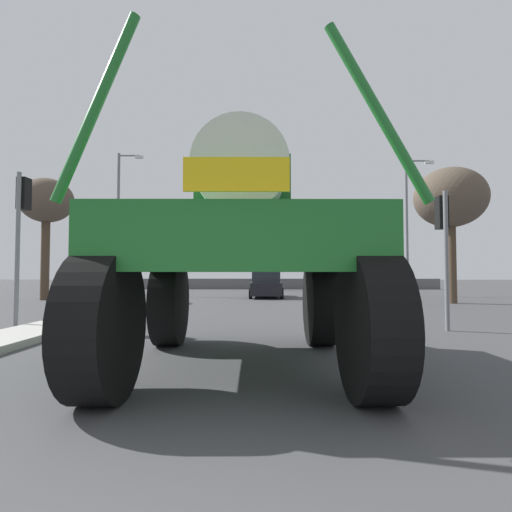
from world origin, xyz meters
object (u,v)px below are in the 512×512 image
at_px(bare_tree_left, 46,203).
at_px(bare_tree_right, 450,199).
at_px(streetlight_far_left, 120,217).
at_px(sedan_ahead, 266,285).
at_px(bare_tree_far_center, 276,222).
at_px(traffic_signal_near_left, 22,215).
at_px(traffic_signal_near_right, 443,229).
at_px(oversize_sprayer, 242,252).
at_px(streetlight_far_right, 409,220).

relative_size(bare_tree_left, bare_tree_right, 1.00).
bearing_deg(bare_tree_right, streetlight_far_left, 160.88).
distance_m(sedan_ahead, bare_tree_far_center, 9.79).
distance_m(traffic_signal_near_left, bare_tree_right, 17.58).
xyz_separation_m(sedan_ahead, traffic_signal_near_right, (4.47, -13.00, 1.84)).
xyz_separation_m(traffic_signal_near_left, bare_tree_far_center, (7.25, 21.55, 2.47)).
distance_m(traffic_signal_near_left, bare_tree_left, 11.96).
bearing_deg(traffic_signal_near_left, oversize_sprayer, -33.85).
bearing_deg(streetlight_far_right, sedan_ahead, -170.27).
relative_size(sedan_ahead, streetlight_far_left, 0.45).
height_order(streetlight_far_left, streetlight_far_right, streetlight_far_left).
height_order(oversize_sprayer, traffic_signal_near_left, oversize_sprayer).
distance_m(oversize_sprayer, streetlight_far_right, 20.89).
height_order(traffic_signal_near_left, streetlight_far_right, streetlight_far_right).
xyz_separation_m(oversize_sprayer, streetlight_far_left, (-8.91, 19.04, 3.20)).
distance_m(sedan_ahead, traffic_signal_near_right, 13.87).
xyz_separation_m(streetlight_far_left, bare_tree_far_center, (10.19, 6.52, 0.44)).
distance_m(streetlight_far_right, bare_tree_far_center, 10.62).
bearing_deg(streetlight_far_left, traffic_signal_near_right, -47.46).
bearing_deg(bare_tree_right, bare_tree_far_center, 121.57).
relative_size(oversize_sprayer, streetlight_far_left, 0.59).
bearing_deg(bare_tree_right, oversize_sprayer, -125.53).
relative_size(streetlight_far_left, bare_tree_right, 1.42).
bearing_deg(oversize_sprayer, bare_tree_far_center, -4.36).
distance_m(traffic_signal_near_left, streetlight_far_right, 21.07).
bearing_deg(sedan_ahead, oversize_sprayer, 178.13).
xyz_separation_m(oversize_sprayer, bare_tree_far_center, (1.28, 25.56, 3.65)).
height_order(oversize_sprayer, streetlight_far_right, streetlight_far_right).
bearing_deg(bare_tree_far_center, traffic_signal_near_right, -80.51).
relative_size(oversize_sprayer, bare_tree_left, 0.83).
height_order(traffic_signal_near_left, traffic_signal_near_right, traffic_signal_near_left).
relative_size(oversize_sprayer, bare_tree_far_center, 0.77).
distance_m(bare_tree_left, bare_tree_right, 20.39).
bearing_deg(bare_tree_left, streetlight_far_right, 11.02).
bearing_deg(traffic_signal_near_right, traffic_signal_near_left, -179.96).
relative_size(streetlight_far_left, bare_tree_left, 1.42).
bearing_deg(streetlight_far_left, bare_tree_left, -116.92).
height_order(oversize_sprayer, streetlight_far_left, streetlight_far_left).
height_order(traffic_signal_near_left, streetlight_far_left, streetlight_far_left).
bearing_deg(bare_tree_right, streetlight_far_right, 89.31).
height_order(bare_tree_right, bare_tree_far_center, bare_tree_far_center).
bearing_deg(oversize_sprayer, streetlight_far_left, 23.58).
distance_m(oversize_sprayer, traffic_signal_near_left, 7.29).
xyz_separation_m(streetlight_far_left, bare_tree_right, (18.03, -6.25, -0.05)).
height_order(bare_tree_left, bare_tree_far_center, bare_tree_far_center).
bearing_deg(bare_tree_left, bare_tree_right, -4.98).
xyz_separation_m(sedan_ahead, streetlight_far_left, (-9.32, 2.02, 4.26)).
xyz_separation_m(traffic_signal_near_right, bare_tree_far_center, (-3.60, 21.54, 2.86)).
height_order(streetlight_far_left, bare_tree_far_center, streetlight_far_left).
relative_size(oversize_sprayer, traffic_signal_near_right, 1.52).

